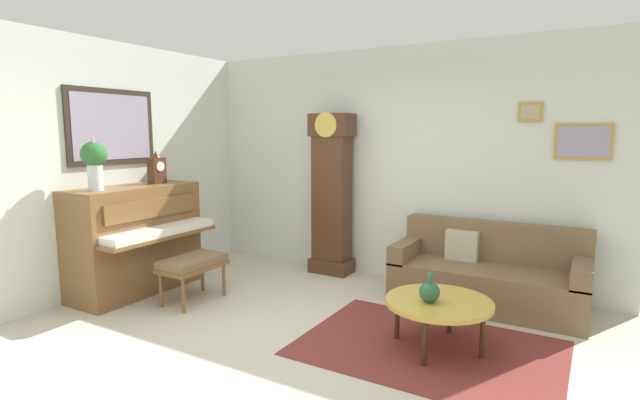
{
  "coord_description": "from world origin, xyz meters",
  "views": [
    {
      "loc": [
        2.22,
        -3.13,
        1.8
      ],
      "look_at": [
        -0.37,
        1.29,
        1.07
      ],
      "focal_mm": 27.0,
      "sensor_mm": 36.0,
      "label": 1
    }
  ],
  "objects_px": {
    "piano_bench": "(193,264)",
    "coffee_table": "(439,303)",
    "flower_vase": "(94,160)",
    "grandfather_clock": "(332,198)",
    "mantel_clock": "(157,169)",
    "green_jug": "(429,292)",
    "piano": "(136,239)",
    "couch": "(488,275)"
  },
  "relations": [
    {
      "from": "piano_bench",
      "to": "mantel_clock",
      "type": "distance_m",
      "value": 1.27
    },
    {
      "from": "flower_vase",
      "to": "coffee_table",
      "type": "bearing_deg",
      "value": 12.24
    },
    {
      "from": "mantel_clock",
      "to": "flower_vase",
      "type": "distance_m",
      "value": 0.8
    },
    {
      "from": "coffee_table",
      "to": "flower_vase",
      "type": "xyz_separation_m",
      "value": [
        -3.37,
        -0.73,
        1.13
      ]
    },
    {
      "from": "grandfather_clock",
      "to": "flower_vase",
      "type": "xyz_separation_m",
      "value": [
        -1.54,
        -2.21,
        0.55
      ]
    },
    {
      "from": "piano",
      "to": "flower_vase",
      "type": "relative_size",
      "value": 2.48
    },
    {
      "from": "piano",
      "to": "flower_vase",
      "type": "xyz_separation_m",
      "value": [
        0.0,
        -0.45,
        0.91
      ]
    },
    {
      "from": "grandfather_clock",
      "to": "coffee_table",
      "type": "xyz_separation_m",
      "value": [
        1.83,
        -1.48,
        -0.58
      ]
    },
    {
      "from": "piano",
      "to": "couch",
      "type": "relative_size",
      "value": 0.76
    },
    {
      "from": "piano",
      "to": "green_jug",
      "type": "relative_size",
      "value": 6.0
    },
    {
      "from": "piano_bench",
      "to": "flower_vase",
      "type": "xyz_separation_m",
      "value": [
        -0.78,
        -0.53,
        1.11
      ]
    },
    {
      "from": "couch",
      "to": "green_jug",
      "type": "relative_size",
      "value": 7.92
    },
    {
      "from": "grandfather_clock",
      "to": "coffee_table",
      "type": "bearing_deg",
      "value": -38.9
    },
    {
      "from": "piano_bench",
      "to": "flower_vase",
      "type": "bearing_deg",
      "value": -146.15
    },
    {
      "from": "coffee_table",
      "to": "flower_vase",
      "type": "height_order",
      "value": "flower_vase"
    },
    {
      "from": "green_jug",
      "to": "flower_vase",
      "type": "bearing_deg",
      "value": -169.03
    },
    {
      "from": "piano_bench",
      "to": "green_jug",
      "type": "relative_size",
      "value": 2.92
    },
    {
      "from": "green_jug",
      "to": "coffee_table",
      "type": "bearing_deg",
      "value": 58.38
    },
    {
      "from": "grandfather_clock",
      "to": "couch",
      "type": "height_order",
      "value": "grandfather_clock"
    },
    {
      "from": "piano",
      "to": "piano_bench",
      "type": "height_order",
      "value": "piano"
    },
    {
      "from": "couch",
      "to": "flower_vase",
      "type": "distance_m",
      "value": 4.22
    },
    {
      "from": "piano_bench",
      "to": "couch",
      "type": "height_order",
      "value": "couch"
    },
    {
      "from": "mantel_clock",
      "to": "couch",
      "type": "bearing_deg",
      "value": 19.13
    },
    {
      "from": "grandfather_clock",
      "to": "green_jug",
      "type": "bearing_deg",
      "value": -41.4
    },
    {
      "from": "green_jug",
      "to": "piano",
      "type": "bearing_deg",
      "value": -176.72
    },
    {
      "from": "piano_bench",
      "to": "coffee_table",
      "type": "xyz_separation_m",
      "value": [
        2.58,
        0.2,
        -0.02
      ]
    },
    {
      "from": "mantel_clock",
      "to": "green_jug",
      "type": "distance_m",
      "value": 3.43
    },
    {
      "from": "couch",
      "to": "mantel_clock",
      "type": "height_order",
      "value": "mantel_clock"
    },
    {
      "from": "mantel_clock",
      "to": "coffee_table",
      "type": "bearing_deg",
      "value": -1.02
    },
    {
      "from": "coffee_table",
      "to": "mantel_clock",
      "type": "distance_m",
      "value": 3.51
    },
    {
      "from": "mantel_clock",
      "to": "flower_vase",
      "type": "height_order",
      "value": "flower_vase"
    },
    {
      "from": "couch",
      "to": "mantel_clock",
      "type": "xyz_separation_m",
      "value": [
        -3.51,
        -1.22,
        1.06
      ]
    },
    {
      "from": "piano_bench",
      "to": "couch",
      "type": "distance_m",
      "value": 3.1
    },
    {
      "from": "grandfather_clock",
      "to": "green_jug",
      "type": "xyz_separation_m",
      "value": [
        1.78,
        -1.57,
        -0.46
      ]
    },
    {
      "from": "grandfather_clock",
      "to": "mantel_clock",
      "type": "xyz_separation_m",
      "value": [
        -1.54,
        -1.42,
        0.41
      ]
    },
    {
      "from": "flower_vase",
      "to": "green_jug",
      "type": "relative_size",
      "value": 2.42
    },
    {
      "from": "coffee_table",
      "to": "green_jug",
      "type": "bearing_deg",
      "value": -121.62
    },
    {
      "from": "grandfather_clock",
      "to": "green_jug",
      "type": "height_order",
      "value": "grandfather_clock"
    },
    {
      "from": "green_jug",
      "to": "grandfather_clock",
      "type": "bearing_deg",
      "value": 138.6
    },
    {
      "from": "piano_bench",
      "to": "mantel_clock",
      "type": "relative_size",
      "value": 1.84
    },
    {
      "from": "flower_vase",
      "to": "green_jug",
      "type": "height_order",
      "value": "flower_vase"
    },
    {
      "from": "coffee_table",
      "to": "green_jug",
      "type": "distance_m",
      "value": 0.16
    }
  ]
}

